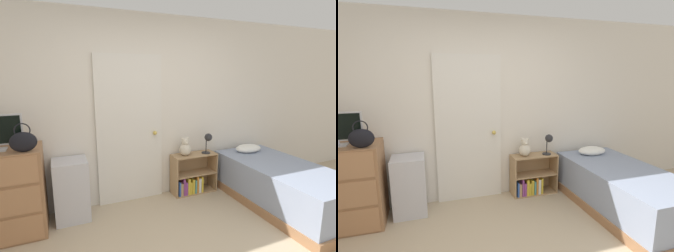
% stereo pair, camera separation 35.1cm
% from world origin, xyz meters
% --- Properties ---
extents(wall_back, '(10.00, 0.06, 2.55)m').
position_xyz_m(wall_back, '(0.00, 1.97, 1.27)').
color(wall_back, silver).
rests_on(wall_back, ground_plane).
extents(door_closed, '(0.91, 0.09, 2.01)m').
position_xyz_m(door_closed, '(-0.12, 1.92, 1.01)').
color(door_closed, silver).
rests_on(door_closed, ground_plane).
extents(dresser, '(0.84, 0.55, 0.98)m').
position_xyz_m(dresser, '(-1.63, 1.65, 0.49)').
color(dresser, '#996B47').
rests_on(dresser, ground_plane).
extents(handbag, '(0.26, 0.11, 0.30)m').
position_xyz_m(handbag, '(-1.36, 1.46, 1.09)').
color(handbag, black).
rests_on(handbag, dresser).
extents(storage_bin, '(0.40, 0.39, 0.75)m').
position_xyz_m(storage_bin, '(-0.93, 1.73, 0.37)').
color(storage_bin, silver).
rests_on(storage_bin, ground_plane).
extents(bookshelf, '(0.67, 0.27, 0.59)m').
position_xyz_m(bookshelf, '(0.76, 1.79, 0.23)').
color(bookshelf, tan).
rests_on(bookshelf, ground_plane).
extents(teddy_bear, '(0.18, 0.18, 0.27)m').
position_xyz_m(teddy_bear, '(0.65, 1.79, 0.71)').
color(teddy_bear, beige).
rests_on(teddy_bear, bookshelf).
extents(desk_lamp, '(0.15, 0.14, 0.30)m').
position_xyz_m(desk_lamp, '(1.01, 1.75, 0.81)').
color(desk_lamp, '#262628').
rests_on(desk_lamp, bookshelf).
extents(bed, '(0.95, 1.91, 0.68)m').
position_xyz_m(bed, '(1.70, 0.98, 0.28)').
color(bed, '#996B47').
rests_on(bed, ground_plane).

